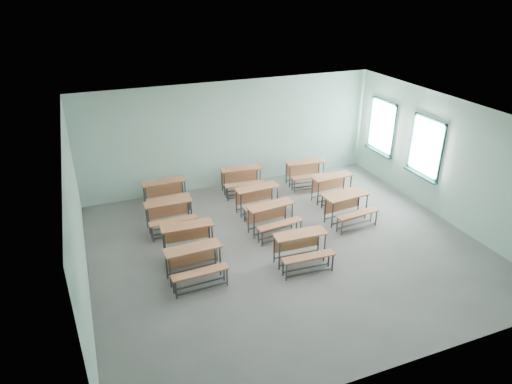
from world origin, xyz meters
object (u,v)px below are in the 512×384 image
desk_unit_r1c0 (188,236)px  desk_unit_r1c2 (349,205)px  desk_unit_r0c0 (195,260)px  desk_unit_r0c1 (302,245)px  desk_unit_r3c0 (165,190)px  desk_unit_r2c1 (259,197)px  desk_unit_r2c2 (334,185)px  desk_unit_r2c0 (170,212)px  desk_unit_r3c2 (306,170)px  desk_unit_r3c1 (242,177)px  desk_unit_r1c1 (273,215)px

desk_unit_r1c0 → desk_unit_r1c2: 4.25m
desk_unit_r0c0 → desk_unit_r0c1: same height
desk_unit_r0c1 → desk_unit_r3c0: size_ratio=1.02×
desk_unit_r1c0 → desk_unit_r1c2: size_ratio=0.97×
desk_unit_r0c0 → desk_unit_r2c1: same height
desk_unit_r0c1 → desk_unit_r2c2: (2.28, 2.53, 0.00)m
desk_unit_r2c0 → desk_unit_r0c0: bearing=-89.9°
desk_unit_r1c0 → desk_unit_r3c0: bearing=92.8°
desk_unit_r0c0 → desk_unit_r1c0: same height
desk_unit_r1c2 → desk_unit_r2c2: same height
desk_unit_r2c1 → desk_unit_r3c2: size_ratio=0.99×
desk_unit_r2c0 → desk_unit_r3c1: same height
desk_unit_r2c0 → desk_unit_r3c0: 1.30m
desk_unit_r1c1 → desk_unit_r1c2: 2.07m
desk_unit_r1c1 → desk_unit_r3c0: size_ratio=1.05×
desk_unit_r3c0 → desk_unit_r3c1: size_ratio=0.96×
desk_unit_r1c1 → desk_unit_r3c1: (0.09, 2.51, 0.00)m
desk_unit_r1c2 → desk_unit_r0c0: bearing=-173.0°
desk_unit_r2c0 → desk_unit_r3c1: 2.82m
desk_unit_r1c1 → desk_unit_r2c1: (0.06, 1.09, 0.00)m
desk_unit_r3c0 → desk_unit_r3c2: bearing=-2.8°
desk_unit_r0c1 → desk_unit_r2c0: same height
desk_unit_r2c0 → desk_unit_r2c2: size_ratio=0.97×
desk_unit_r0c0 → desk_unit_r1c2: 4.47m
desk_unit_r1c0 → desk_unit_r3c1: bearing=52.8°
desk_unit_r2c1 → desk_unit_r1c0: bearing=-153.6°
desk_unit_r1c2 → desk_unit_r2c2: bearing=71.8°
desk_unit_r1c2 → desk_unit_r2c1: same height
desk_unit_r2c1 → desk_unit_r3c1: size_ratio=0.99×
desk_unit_r0c1 → desk_unit_r1c0: size_ratio=1.00×
desk_unit_r2c2 → desk_unit_r3c2: size_ratio=0.98×
desk_unit_r3c1 → desk_unit_r3c2: 2.03m
desk_unit_r1c2 → desk_unit_r3c2: 2.53m
desk_unit_r1c2 → desk_unit_r3c1: size_ratio=1.01×
desk_unit_r0c1 → desk_unit_r1c1: (-0.05, 1.52, 0.00)m
desk_unit_r2c1 → desk_unit_r2c2: bearing=-6.2°
desk_unit_r1c2 → desk_unit_r3c0: (-4.26, 2.64, 0.00)m
desk_unit_r2c2 → desk_unit_r3c1: size_ratio=0.98×
desk_unit_r0c0 → desk_unit_r2c2: same height
desk_unit_r0c0 → desk_unit_r0c1: size_ratio=0.99×
desk_unit_r1c2 → desk_unit_r1c0: bearing=174.3°
desk_unit_r1c2 → desk_unit_r2c1: bearing=140.6°
desk_unit_r2c0 → desk_unit_r2c2: 4.69m
desk_unit_r0c1 → desk_unit_r3c2: size_ratio=0.98×
desk_unit_r0c0 → desk_unit_r1c0: 0.99m
desk_unit_r2c2 → desk_unit_r3c1: 2.70m
desk_unit_r2c2 → desk_unit_r3c1: bearing=142.8°
desk_unit_r2c0 → desk_unit_r3c0: same height
desk_unit_r0c1 → desk_unit_r3c1: bearing=92.2°
desk_unit_r1c1 → desk_unit_r3c0: 3.26m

